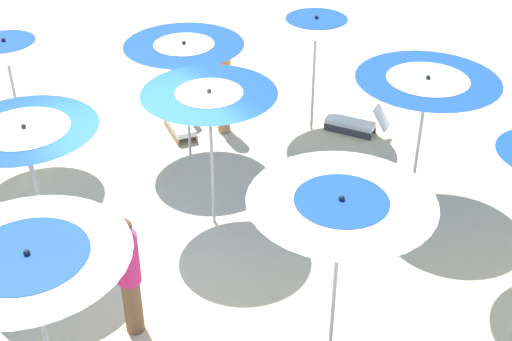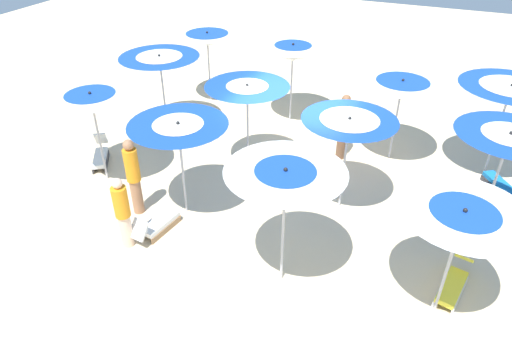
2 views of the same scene
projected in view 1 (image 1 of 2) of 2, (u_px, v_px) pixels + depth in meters
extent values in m
cube|color=beige|center=(150.00, 250.00, 10.60)|extent=(39.09, 39.09, 0.04)
cylinder|color=#B2B2B7|center=(313.00, 81.00, 13.15)|extent=(0.05, 0.05, 2.05)
cone|color=white|center=(316.00, 29.00, 12.60)|extent=(2.03, 2.03, 0.37)
cone|color=#1947B2|center=(316.00, 24.00, 12.55)|extent=(1.11, 1.11, 0.20)
sphere|color=black|center=(317.00, 17.00, 12.48)|extent=(0.07, 0.07, 0.07)
cylinder|color=#B2B2B7|center=(188.00, 106.00, 12.36)|extent=(0.05, 0.05, 1.97)
cone|color=#1947B2|center=(184.00, 55.00, 11.83)|extent=(2.03, 2.03, 0.36)
cone|color=white|center=(184.00, 49.00, 11.78)|extent=(1.03, 1.03, 0.18)
sphere|color=black|center=(184.00, 43.00, 11.72)|extent=(0.07, 0.07, 0.07)
cylinder|color=#B2B2B7|center=(18.00, 112.00, 11.94)|extent=(0.05, 0.05, 2.21)
cone|color=white|center=(6.00, 51.00, 11.34)|extent=(1.99, 1.99, 0.31)
cone|color=#1947B2|center=(4.00, 46.00, 11.30)|extent=(1.00, 1.00, 0.16)
sphere|color=black|center=(3.00, 40.00, 11.24)|extent=(0.07, 0.07, 0.07)
cylinder|color=#B2B2B7|center=(418.00, 147.00, 11.14)|extent=(0.05, 0.05, 2.00)
cone|color=#1947B2|center=(426.00, 90.00, 10.60)|extent=(2.18, 2.18, 0.37)
cone|color=white|center=(427.00, 85.00, 10.56)|extent=(1.24, 1.24, 0.21)
sphere|color=black|center=(428.00, 77.00, 10.49)|extent=(0.07, 0.07, 0.07)
cylinder|color=#B2B2B7|center=(212.00, 167.00, 10.60)|extent=(0.05, 0.05, 2.07)
cone|color=#1947B2|center=(210.00, 106.00, 10.04)|extent=(1.96, 1.96, 0.41)
cone|color=white|center=(209.00, 99.00, 9.98)|extent=(0.97, 0.97, 0.20)
sphere|color=black|center=(209.00, 91.00, 9.92)|extent=(0.07, 0.07, 0.07)
cylinder|color=#B2B2B7|center=(39.00, 202.00, 9.93)|extent=(0.05, 0.05, 1.95)
cone|color=#1947B2|center=(27.00, 142.00, 9.41)|extent=(1.97, 1.97, 0.43)
cone|color=white|center=(26.00, 137.00, 9.36)|extent=(1.21, 1.21, 0.26)
sphere|color=black|center=(24.00, 126.00, 9.28)|extent=(0.07, 0.07, 0.07)
cylinder|color=#B2B2B7|center=(335.00, 287.00, 8.34)|extent=(0.05, 0.05, 2.08)
cone|color=white|center=(340.00, 217.00, 7.78)|extent=(2.10, 2.10, 0.44)
cone|color=#1947B2|center=(341.00, 208.00, 7.71)|extent=(1.05, 1.05, 0.22)
sphere|color=black|center=(342.00, 198.00, 7.64)|extent=(0.07, 0.07, 0.07)
cylinder|color=#B2B2B7|center=(46.00, 336.00, 7.77)|extent=(0.05, 0.05, 1.93)
cone|color=white|center=(30.00, 270.00, 7.25)|extent=(2.15, 2.15, 0.39)
cone|color=#1947B2|center=(29.00, 263.00, 7.21)|extent=(1.28, 1.28, 0.23)
sphere|color=black|center=(27.00, 253.00, 7.13)|extent=(0.07, 0.07, 0.07)
cube|color=olive|center=(189.00, 129.00, 13.56)|extent=(0.17, 0.91, 0.14)
cube|color=olive|center=(172.00, 132.00, 13.44)|extent=(0.17, 0.91, 0.14)
cube|color=white|center=(180.00, 125.00, 13.44)|extent=(0.48, 0.96, 0.10)
cube|color=white|center=(171.00, 102.00, 13.77)|extent=(0.39, 0.33, 0.35)
cube|color=#333338|center=(347.00, 132.00, 13.46)|extent=(0.55, 0.81, 0.14)
cube|color=#333338|center=(352.00, 125.00, 13.68)|extent=(0.55, 0.81, 0.14)
cube|color=white|center=(350.00, 123.00, 13.50)|extent=(0.77, 0.95, 0.10)
cube|color=white|center=(381.00, 118.00, 13.15)|extent=(0.41, 0.41, 0.42)
cylinder|color=brown|center=(133.00, 305.00, 8.98)|extent=(0.24, 0.24, 0.83)
cylinder|color=#D82672|center=(127.00, 258.00, 8.56)|extent=(0.30, 0.30, 0.72)
sphere|color=brown|center=(123.00, 227.00, 8.30)|extent=(0.22, 0.22, 0.22)
cylinder|color=#A3704C|center=(224.00, 112.00, 13.40)|extent=(0.24, 0.24, 0.84)
cylinder|color=orange|center=(223.00, 74.00, 12.97)|extent=(0.30, 0.30, 0.74)
sphere|color=#A3704C|center=(222.00, 49.00, 12.71)|extent=(0.23, 0.23, 0.23)
cylinder|color=beige|center=(180.00, 99.00, 13.95)|extent=(0.24, 0.24, 0.75)
cylinder|color=orange|center=(178.00, 67.00, 13.57)|extent=(0.30, 0.30, 0.65)
sphere|color=beige|center=(177.00, 46.00, 13.34)|extent=(0.20, 0.20, 0.20)
sphere|color=#337FE5|center=(357.00, 221.00, 10.97)|extent=(0.25, 0.25, 0.25)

